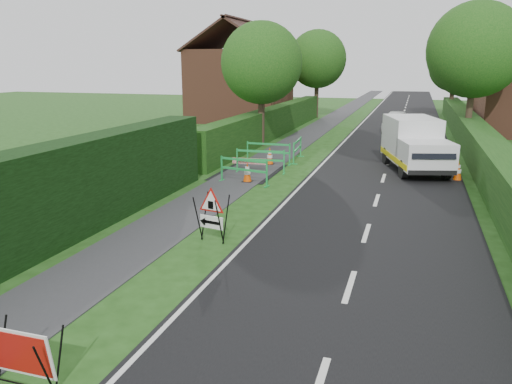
# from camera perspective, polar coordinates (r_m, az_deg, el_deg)

# --- Properties ---
(ground) EXTENTS (120.00, 120.00, 0.00)m
(ground) POSITION_cam_1_polar(r_m,az_deg,el_deg) (10.25, -4.35, -11.27)
(ground) COLOR #1E4313
(ground) RESTS_ON ground
(road_surface) EXTENTS (6.00, 90.00, 0.02)m
(road_surface) POSITION_cam_1_polar(r_m,az_deg,el_deg) (43.79, 16.35, 8.04)
(road_surface) COLOR black
(road_surface) RESTS_ON ground
(footpath) EXTENTS (2.00, 90.00, 0.02)m
(footpath) POSITION_cam_1_polar(r_m,az_deg,el_deg) (44.26, 9.15, 8.50)
(footpath) COLOR #2D2D30
(footpath) RESTS_ON ground
(hedge_west_near) EXTENTS (1.10, 18.00, 2.50)m
(hedge_west_near) POSITION_cam_1_polar(r_m,az_deg,el_deg) (12.86, -25.70, -7.27)
(hedge_west_near) COLOR black
(hedge_west_near) RESTS_ON ground
(hedge_west_far) EXTENTS (1.00, 24.00, 1.80)m
(hedge_west_far) POSITION_cam_1_polar(r_m,az_deg,el_deg) (32.02, 2.02, 6.45)
(hedge_west_far) COLOR #14380F
(hedge_west_far) RESTS_ON ground
(hedge_east) EXTENTS (1.20, 50.00, 1.50)m
(hedge_east) POSITION_cam_1_polar(r_m,az_deg,el_deg) (25.13, 24.16, 2.98)
(hedge_east) COLOR #14380F
(hedge_east) RESTS_ON ground
(house_west) EXTENTS (7.50, 7.40, 7.88)m
(house_west) POSITION_cam_1_polar(r_m,az_deg,el_deg) (40.88, -1.76, 12.26)
(house_west) COLOR brown
(house_west) RESTS_ON ground
(tree_nw) EXTENTS (4.40, 4.40, 6.70)m
(tree_nw) POSITION_cam_1_polar(r_m,az_deg,el_deg) (27.76, 0.63, 14.51)
(tree_nw) COLOR #2D2116
(tree_nw) RESTS_ON ground
(tree_ne) EXTENTS (5.20, 5.20, 7.79)m
(tree_ne) POSITION_cam_1_polar(r_m,az_deg,el_deg) (30.69, 23.81, 14.62)
(tree_ne) COLOR #2D2116
(tree_ne) RESTS_ON ground
(tree_fw) EXTENTS (4.80, 4.80, 7.24)m
(tree_fw) POSITION_cam_1_polar(r_m,az_deg,el_deg) (43.32, 7.04, 14.84)
(tree_fw) COLOR #2D2116
(tree_fw) RESTS_ON ground
(tree_fe) EXTENTS (4.20, 4.20, 6.33)m
(tree_fe) POSITION_cam_1_polar(r_m,az_deg,el_deg) (46.64, 21.75, 13.17)
(tree_fe) COLOR #2D2116
(tree_fe) RESTS_ON ground
(red_rect_sign) EXTENTS (1.05, 0.62, 0.88)m
(red_rect_sign) POSITION_cam_1_polar(r_m,az_deg,el_deg) (8.03, -25.30, -16.41)
(red_rect_sign) COLOR black
(red_rect_sign) RESTS_ON ground
(triangle_sign) EXTENTS (0.98, 0.98, 1.22)m
(triangle_sign) POSITION_cam_1_polar(r_m,az_deg,el_deg) (12.64, -5.28, -2.14)
(triangle_sign) COLOR black
(triangle_sign) RESTS_ON ground
(works_van) EXTENTS (3.11, 5.16, 2.21)m
(works_van) POSITION_cam_1_polar(r_m,az_deg,el_deg) (22.31, 17.70, 5.32)
(works_van) COLOR silver
(works_van) RESTS_ON ground
(traffic_cone_0) EXTENTS (0.38, 0.38, 0.79)m
(traffic_cone_0) POSITION_cam_1_polar(r_m,az_deg,el_deg) (21.04, 22.08, 2.27)
(traffic_cone_0) COLOR black
(traffic_cone_0) RESTS_ON ground
(traffic_cone_1) EXTENTS (0.38, 0.38, 0.79)m
(traffic_cone_1) POSITION_cam_1_polar(r_m,az_deg,el_deg) (22.77, 21.85, 3.15)
(traffic_cone_1) COLOR black
(traffic_cone_1) RESTS_ON ground
(traffic_cone_2) EXTENTS (0.38, 0.38, 0.79)m
(traffic_cone_2) POSITION_cam_1_polar(r_m,az_deg,el_deg) (24.68, 20.23, 4.10)
(traffic_cone_2) COLOR black
(traffic_cone_2) RESTS_ON ground
(traffic_cone_3) EXTENTS (0.38, 0.38, 0.79)m
(traffic_cone_3) POSITION_cam_1_polar(r_m,az_deg,el_deg) (19.24, -1.01, 2.28)
(traffic_cone_3) COLOR black
(traffic_cone_3) RESTS_ON ground
(traffic_cone_4) EXTENTS (0.38, 0.38, 0.79)m
(traffic_cone_4) POSITION_cam_1_polar(r_m,az_deg,el_deg) (22.65, 1.58, 4.13)
(traffic_cone_4) COLOR black
(traffic_cone_4) RESTS_ON ground
(ped_barrier_0) EXTENTS (2.09, 0.78, 1.00)m
(ped_barrier_0) POSITION_cam_1_polar(r_m,az_deg,el_deg) (18.91, -1.42, 2.80)
(ped_barrier_0) COLOR green
(ped_barrier_0) RESTS_ON ground
(ped_barrier_1) EXTENTS (2.08, 0.55, 1.00)m
(ped_barrier_1) POSITION_cam_1_polar(r_m,az_deg,el_deg) (20.86, 0.50, 3.90)
(ped_barrier_1) COLOR green
(ped_barrier_1) RESTS_ON ground
(ped_barrier_2) EXTENTS (2.06, 0.36, 1.00)m
(ped_barrier_2) POSITION_cam_1_polar(r_m,az_deg,el_deg) (22.74, 1.42, 4.78)
(ped_barrier_2) COLOR green
(ped_barrier_2) RESTS_ON ground
(ped_barrier_3) EXTENTS (0.48, 2.08, 1.00)m
(ped_barrier_3) POSITION_cam_1_polar(r_m,az_deg,el_deg) (23.69, 4.75, 5.13)
(ped_barrier_3) COLOR green
(ped_barrier_3) RESTS_ON ground
(redwhite_plank) EXTENTS (1.50, 0.18, 0.25)m
(redwhite_plank) POSITION_cam_1_polar(r_m,az_deg,el_deg) (21.25, -0.73, 2.37)
(redwhite_plank) COLOR red
(redwhite_plank) RESTS_ON ground
(hatchback_car) EXTENTS (1.83, 4.09, 1.36)m
(hatchback_car) POSITION_cam_1_polar(r_m,az_deg,el_deg) (35.67, 15.71, 7.85)
(hatchback_car) COLOR white
(hatchback_car) RESTS_ON ground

